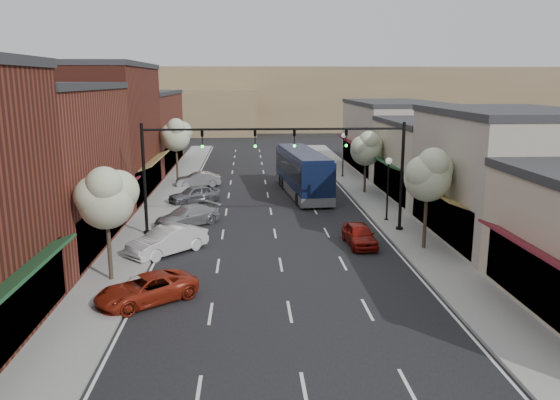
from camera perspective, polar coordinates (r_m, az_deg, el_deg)
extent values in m
plane|color=black|center=(27.04, 0.34, -8.16)|extent=(160.00, 160.00, 0.00)
cube|color=gray|center=(45.27, -11.90, 0.10)|extent=(2.80, 73.00, 0.15)
cube|color=gray|center=(45.89, 9.32, 0.37)|extent=(2.80, 73.00, 0.15)
cube|color=gray|center=(45.09, -10.14, 0.12)|extent=(0.25, 73.00, 0.17)
cube|color=gray|center=(45.61, 7.60, 0.35)|extent=(0.25, 73.00, 0.17)
cube|color=#1B4424|center=(19.92, -25.95, -7.60)|extent=(1.07, 9.80, 0.49)
cube|color=maroon|center=(34.09, -25.16, 2.78)|extent=(9.00, 14.00, 9.00)
cube|color=#2D2D30|center=(33.72, -25.90, 10.68)|extent=(9.20, 14.10, 0.40)
cube|color=black|center=(33.33, -17.98, -1.93)|extent=(0.60, 11.90, 2.60)
cube|color=maroon|center=(32.81, -16.80, 0.62)|extent=(1.07, 9.80, 0.49)
cube|color=#5E251B|center=(47.19, -19.07, 6.54)|extent=(9.00, 14.00, 10.50)
cube|color=#2D2D30|center=(47.01, -19.55, 13.16)|extent=(9.20, 14.10, 0.40)
cube|color=black|center=(46.72, -13.79, 2.29)|extent=(0.60, 11.90, 2.60)
cube|color=olive|center=(46.35, -12.91, 4.13)|extent=(1.07, 9.80, 0.49)
cube|color=maroon|center=(62.80, -15.14, 6.92)|extent=(9.00, 18.00, 8.00)
cube|color=#2D2D30|center=(62.57, -15.36, 10.75)|extent=(9.20, 18.10, 0.40)
cube|color=black|center=(62.35, -11.22, 4.86)|extent=(0.60, 15.30, 2.60)
cube|color=#1B4424|center=(62.07, -10.54, 6.25)|extent=(1.07, 12.60, 0.49)
cube|color=black|center=(23.92, 26.60, -8.23)|extent=(0.60, 10.20, 2.60)
cube|color=maroon|center=(23.08, 25.24, -4.89)|extent=(1.07, 8.40, 0.49)
cube|color=#A79C8F|center=(35.36, 22.59, 2.08)|extent=(8.00, 12.00, 7.50)
cube|color=#2D2D30|center=(34.94, 23.13, 8.46)|extent=(8.20, 12.10, 0.40)
cube|color=black|center=(34.34, 16.73, -1.44)|extent=(0.60, 10.20, 2.60)
cube|color=olive|center=(33.75, 15.61, 1.00)|extent=(1.07, 8.40, 0.49)
cube|color=#B9A993|center=(46.41, 16.11, 3.85)|extent=(8.00, 12.00, 6.00)
cube|color=#2D2D30|center=(46.08, 16.35, 7.78)|extent=(8.20, 12.10, 0.40)
cube|color=black|center=(45.54, 11.61, 2.14)|extent=(0.60, 10.20, 2.60)
cube|color=#1B4424|center=(45.10, 10.71, 4.01)|extent=(1.07, 8.40, 0.49)
cube|color=#A79C8F|center=(59.63, 11.69, 6.34)|extent=(8.00, 16.00, 7.00)
cube|color=#2D2D30|center=(59.37, 11.85, 9.90)|extent=(8.20, 16.10, 0.40)
cube|color=black|center=(59.00, 8.13, 4.55)|extent=(0.60, 13.60, 2.60)
cube|color=maroon|center=(58.66, 7.40, 6.01)|extent=(1.07, 11.20, 0.49)
cube|color=#7A6647|center=(115.34, -2.66, 10.61)|extent=(120.00, 30.00, 12.00)
cube|color=#7A6647|center=(106.01, -16.35, 8.90)|extent=(50.00, 20.00, 8.00)
cylinder|color=black|center=(35.89, 12.35, -3.00)|extent=(0.44, 0.44, 0.30)
cylinder|color=black|center=(35.17, 12.60, 2.27)|extent=(0.20, 0.20, 7.00)
cylinder|color=black|center=(33.88, 6.27, 7.41)|extent=(8.00, 0.14, 0.14)
imported|color=black|center=(34.00, 6.92, 6.40)|extent=(0.18, 0.46, 1.10)
sphere|color=#19E533|center=(33.93, 6.94, 5.67)|extent=(0.18, 0.18, 0.18)
imported|color=black|center=(33.58, 1.51, 6.41)|extent=(0.18, 0.46, 1.10)
sphere|color=#19E533|center=(33.51, 1.52, 5.67)|extent=(0.18, 0.18, 0.18)
cylinder|color=black|center=(35.13, -13.70, -3.40)|extent=(0.44, 0.44, 0.30)
cylinder|color=black|center=(34.39, -13.99, 1.98)|extent=(0.20, 0.20, 7.00)
cylinder|color=black|center=(33.48, -7.46, 7.32)|extent=(8.00, 0.14, 0.14)
imported|color=black|center=(33.56, -8.12, 6.29)|extent=(0.18, 0.46, 1.10)
sphere|color=#19E533|center=(33.49, -8.12, 5.55)|extent=(0.18, 0.18, 0.18)
imported|color=black|center=(33.46, -2.62, 6.38)|extent=(0.18, 0.46, 1.10)
sphere|color=#19E533|center=(33.38, -2.61, 5.64)|extent=(0.18, 0.18, 0.18)
cylinder|color=#47382B|center=(31.85, 14.93, -1.91)|extent=(0.20, 0.20, 3.71)
sphere|color=#B2C597|center=(31.38, 15.17, 2.20)|extent=(2.60, 2.60, 2.60)
sphere|color=#B2C597|center=(31.75, 15.90, 3.12)|extent=(2.00, 2.00, 2.00)
sphere|color=#B2C597|center=(30.92, 14.67, 2.73)|extent=(1.90, 1.90, 1.90)
sphere|color=#B2C597|center=(30.80, 15.73, 3.73)|extent=(1.70, 1.70, 1.70)
cylinder|color=#47382B|center=(47.01, 8.87, 2.64)|extent=(0.20, 0.20, 3.33)
sphere|color=#B2C597|center=(46.71, 8.95, 5.15)|extent=(2.60, 2.60, 2.60)
sphere|color=#B2C597|center=(47.07, 9.49, 5.70)|extent=(2.00, 2.00, 2.00)
sphere|color=#B2C597|center=(46.30, 8.56, 5.49)|extent=(1.90, 1.90, 1.90)
sphere|color=#B2C597|center=(46.16, 9.24, 6.10)|extent=(1.70, 1.70, 1.70)
cylinder|color=#47382B|center=(27.24, -17.41, -4.68)|extent=(0.20, 0.20, 3.52)
sphere|color=#B2C597|center=(26.70, -17.72, -0.16)|extent=(2.60, 2.60, 2.60)
sphere|color=#B2C597|center=(26.78, -16.59, 0.91)|extent=(2.00, 2.00, 2.00)
sphere|color=#B2C597|center=(26.45, -18.76, 0.39)|extent=(1.90, 1.90, 1.90)
sphere|color=#B2C597|center=(26.03, -17.89, 1.50)|extent=(1.70, 1.70, 1.70)
cylinder|color=#47382B|center=(52.25, -10.71, 3.82)|extent=(0.20, 0.20, 3.84)
sphere|color=#B2C597|center=(51.95, -10.82, 6.44)|extent=(2.60, 2.60, 2.60)
sphere|color=#B2C597|center=(52.14, -10.25, 7.01)|extent=(2.00, 2.00, 2.00)
sphere|color=#B2C597|center=(51.68, -11.32, 6.79)|extent=(1.90, 1.90, 1.90)
sphere|color=#B2C597|center=(51.36, -10.82, 7.45)|extent=(1.70, 1.70, 1.70)
cylinder|color=black|center=(38.18, 11.05, -2.10)|extent=(0.28, 0.28, 0.20)
cylinder|color=black|center=(37.76, 11.17, 0.70)|extent=(0.12, 0.12, 4.00)
sphere|color=white|center=(37.38, 11.31, 4.03)|extent=(0.44, 0.44, 0.44)
cylinder|color=black|center=(54.92, 6.55, 2.44)|extent=(0.28, 0.28, 0.20)
cylinder|color=black|center=(54.62, 6.60, 4.40)|extent=(0.12, 0.12, 4.00)
sphere|color=white|center=(54.37, 6.66, 6.72)|extent=(0.44, 0.44, 0.44)
cube|color=#0D1634|center=(46.26, 2.37, 3.03)|extent=(3.84, 12.30, 3.08)
cube|color=#595B60|center=(46.51, 2.35, 1.28)|extent=(3.87, 12.32, 0.71)
cube|color=black|center=(46.19, 2.37, 3.55)|extent=(3.80, 11.34, 1.11)
cube|color=#0D1634|center=(46.03, 2.38, 4.98)|extent=(3.59, 11.80, 0.25)
cube|color=black|center=(40.38, 4.09, 2.55)|extent=(2.09, 0.29, 1.21)
cylinder|color=black|center=(42.23, 1.93, 0.11)|extent=(0.43, 1.08, 1.05)
cylinder|color=black|center=(42.74, 5.05, 0.21)|extent=(0.43, 1.08, 1.05)
cylinder|color=black|center=(50.01, 0.13, 2.04)|extent=(0.43, 1.08, 1.05)
cylinder|color=black|center=(50.44, 2.80, 2.11)|extent=(0.43, 1.08, 1.05)
cylinder|color=black|center=(48.64, 0.40, 1.74)|extent=(0.43, 1.08, 1.05)
cylinder|color=black|center=(49.09, 3.14, 1.82)|extent=(0.43, 1.08, 1.05)
imported|color=maroon|center=(32.35, 8.30, -3.60)|extent=(1.73, 3.91, 1.31)
imported|color=maroon|center=(24.70, -13.81, -9.03)|extent=(4.80, 4.27, 1.24)
imported|color=silver|center=(31.10, -11.69, -4.16)|extent=(4.47, 4.48, 1.55)
imported|color=#9B9BA0|center=(36.80, -9.67, -1.66)|extent=(4.75, 4.52, 1.35)
imported|color=slate|center=(43.62, -8.95, 0.59)|extent=(4.37, 3.42, 1.39)
imported|color=#A1A0A5|center=(50.42, -8.54, 2.15)|extent=(4.21, 2.03, 1.33)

